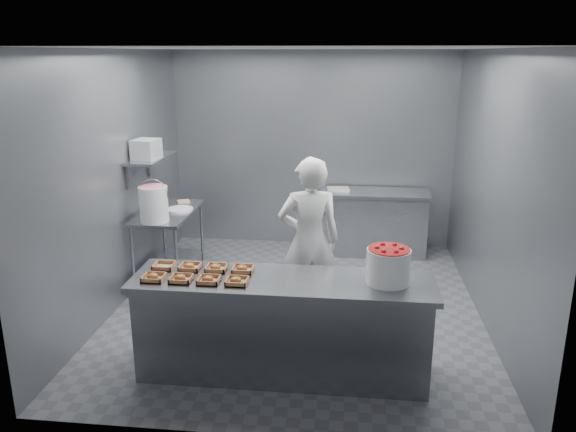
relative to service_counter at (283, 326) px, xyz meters
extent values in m
plane|color=#4C4C51|center=(0.00, 1.35, -0.45)|extent=(4.50, 4.50, 0.00)
plane|color=white|center=(0.00, 1.35, 2.35)|extent=(4.50, 4.50, 0.00)
cube|color=slate|center=(0.00, 3.60, 0.95)|extent=(4.00, 0.04, 2.80)
cube|color=slate|center=(-2.00, 1.35, 0.95)|extent=(0.04, 4.50, 2.80)
cube|color=slate|center=(2.00, 1.35, 0.95)|extent=(0.04, 4.50, 2.80)
cube|color=slate|center=(0.00, 0.00, 0.42)|extent=(2.60, 0.70, 0.05)
cube|color=slate|center=(0.00, 0.00, -0.03)|extent=(2.50, 0.64, 0.85)
cube|color=slate|center=(-1.65, 1.95, 0.43)|extent=(0.60, 1.20, 0.04)
cube|color=slate|center=(-1.65, 1.95, -0.25)|extent=(0.56, 1.15, 0.03)
cylinder|color=slate|center=(-1.91, 1.39, -0.01)|extent=(0.04, 0.04, 0.88)
cylinder|color=slate|center=(-1.39, 1.39, -0.01)|extent=(0.04, 0.04, 0.88)
cylinder|color=slate|center=(-1.91, 2.51, -0.01)|extent=(0.04, 0.04, 0.88)
cylinder|color=slate|center=(-1.39, 2.51, -0.01)|extent=(0.04, 0.04, 0.88)
cube|color=slate|center=(0.90, 3.25, 0.42)|extent=(1.50, 0.60, 0.05)
cube|color=slate|center=(0.90, 3.25, -0.03)|extent=(1.44, 0.55, 0.85)
cube|color=slate|center=(-1.82, 1.95, 1.10)|extent=(0.35, 0.90, 0.03)
cube|color=tan|center=(-1.09, -0.14, 0.47)|extent=(0.18, 0.18, 0.04)
cube|color=white|center=(-1.04, -0.12, 0.46)|extent=(0.10, 0.06, 0.00)
ellipsoid|color=#A66B29|center=(-1.10, -0.14, 0.48)|extent=(0.10, 0.10, 0.05)
cube|color=tan|center=(-0.85, -0.14, 0.47)|extent=(0.18, 0.18, 0.04)
cube|color=white|center=(-0.80, -0.12, 0.46)|extent=(0.10, 0.06, 0.00)
ellipsoid|color=#A66B29|center=(-0.86, -0.14, 0.48)|extent=(0.10, 0.10, 0.05)
cube|color=tan|center=(-0.61, -0.14, 0.47)|extent=(0.18, 0.18, 0.04)
cube|color=white|center=(-0.56, -0.12, 0.46)|extent=(0.10, 0.06, 0.00)
ellipsoid|color=#A66B29|center=(-0.62, -0.14, 0.48)|extent=(0.10, 0.10, 0.05)
cube|color=tan|center=(-0.37, -0.14, 0.47)|extent=(0.18, 0.18, 0.04)
cube|color=white|center=(-0.32, -0.12, 0.46)|extent=(0.10, 0.06, 0.00)
ellipsoid|color=#A66B29|center=(-0.38, -0.14, 0.48)|extent=(0.10, 0.10, 0.05)
cube|color=tan|center=(-1.09, 0.14, 0.47)|extent=(0.18, 0.18, 0.04)
cube|color=white|center=(-1.04, 0.15, 0.46)|extent=(0.10, 0.06, 0.00)
cube|color=tan|center=(-0.85, 0.14, 0.47)|extent=(0.18, 0.18, 0.04)
cube|color=white|center=(-0.80, 0.15, 0.46)|extent=(0.10, 0.06, 0.00)
ellipsoid|color=#A66B29|center=(-0.86, 0.14, 0.48)|extent=(0.10, 0.10, 0.05)
cube|color=tan|center=(-0.61, 0.14, 0.47)|extent=(0.18, 0.18, 0.04)
cube|color=white|center=(-0.56, 0.15, 0.46)|extent=(0.10, 0.06, 0.00)
ellipsoid|color=#A66B29|center=(-0.62, 0.14, 0.48)|extent=(0.10, 0.10, 0.05)
cube|color=tan|center=(-0.37, 0.14, 0.47)|extent=(0.18, 0.18, 0.04)
cube|color=white|center=(-0.32, 0.15, 0.46)|extent=(0.10, 0.06, 0.00)
ellipsoid|color=#A66B29|center=(-0.38, 0.14, 0.48)|extent=(0.10, 0.10, 0.05)
imported|color=silver|center=(0.15, 1.06, 0.43)|extent=(0.72, 0.54, 1.77)
cylinder|color=white|center=(0.89, 0.02, 0.59)|extent=(0.37, 0.37, 0.29)
cylinder|color=red|center=(0.89, 0.02, 0.73)|extent=(0.35, 0.35, 0.04)
cylinder|color=white|center=(-1.66, 1.52, 0.65)|extent=(0.32, 0.32, 0.41)
cylinder|color=pink|center=(-1.66, 1.52, 0.85)|extent=(0.30, 0.30, 0.02)
torus|color=slate|center=(-1.66, 1.52, 0.77)|extent=(0.34, 0.01, 0.34)
cylinder|color=white|center=(-1.51, 2.01, 0.46)|extent=(0.41, 0.41, 0.02)
cube|color=#CCB28C|center=(-1.58, 2.39, 0.46)|extent=(0.19, 0.18, 0.02)
cube|color=gray|center=(-1.82, 1.84, 1.23)|extent=(0.30, 0.34, 0.23)
cube|color=silver|center=(0.39, 3.25, 0.46)|extent=(0.32, 0.25, 0.04)
camera|label=1|loc=(0.54, -4.42, 2.31)|focal=35.00mm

